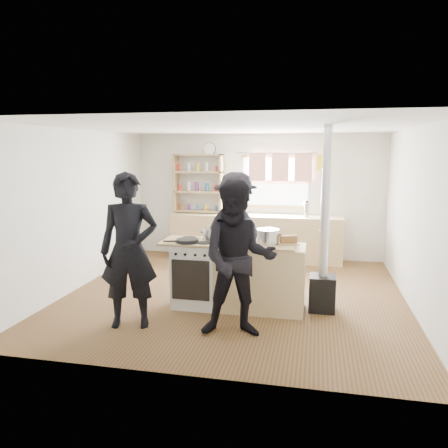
{
  "coord_description": "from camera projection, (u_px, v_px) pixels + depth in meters",
  "views": [
    {
      "loc": [
        1.16,
        -6.29,
        2.16
      ],
      "look_at": [
        -0.15,
        -0.1,
        1.1
      ],
      "focal_mm": 35.0,
      "sensor_mm": 36.0,
      "label": 1
    }
  ],
  "objects": [
    {
      "name": "bread_board",
      "position": [
        288.0,
        240.0,
        5.82
      ],
      "size": [
        0.33,
        0.28,
        0.12
      ],
      "color": "tan",
      "rests_on": "cooking_island"
    },
    {
      "name": "person_near_right",
      "position": [
        238.0,
        260.0,
        5.05
      ],
      "size": [
        0.99,
        0.82,
        1.83
      ],
      "primitive_type": "imported",
      "rotation": [
        0.0,
        0.0,
        0.15
      ],
      "color": "black",
      "rests_on": "ground"
    },
    {
      "name": "roast_tray",
      "position": [
        235.0,
        239.0,
        5.98
      ],
      "size": [
        0.45,
        0.41,
        0.07
      ],
      "color": "silver",
      "rests_on": "cooking_island"
    },
    {
      "name": "thermos",
      "position": [
        307.0,
        209.0,
        8.43
      ],
      "size": [
        0.1,
        0.1,
        0.3
      ],
      "primitive_type": "cylinder",
      "color": "silver",
      "rests_on": "back_counter"
    },
    {
      "name": "ground",
      "position": [
        235.0,
        295.0,
        6.66
      ],
      "size": [
        5.0,
        5.0,
        0.01
      ],
      "primitive_type": "cube",
      "color": "brown",
      "rests_on": "ground"
    },
    {
      "name": "skillet_greens",
      "position": [
        188.0,
        241.0,
        5.92
      ],
      "size": [
        0.38,
        0.38,
        0.05
      ],
      "color": "black",
      "rests_on": "cooking_island"
    },
    {
      "name": "shelving_unit",
      "position": [
        198.0,
        183.0,
        8.91
      ],
      "size": [
        1.0,
        0.28,
        1.2
      ],
      "color": "tan",
      "rests_on": "back_counter"
    },
    {
      "name": "flue_heater",
      "position": [
        323.0,
        264.0,
        5.89
      ],
      "size": [
        0.35,
        0.35,
        2.5
      ],
      "color": "black",
      "rests_on": "ground"
    },
    {
      "name": "cooking_island",
      "position": [
        238.0,
        275.0,
        6.02
      ],
      "size": [
        1.97,
        0.64,
        0.93
      ],
      "color": "white",
      "rests_on": "ground"
    },
    {
      "name": "stockpot_stove",
      "position": [
        211.0,
        234.0,
        6.1
      ],
      "size": [
        0.23,
        0.23,
        0.19
      ],
      "color": "#B0B0B2",
      "rests_on": "cooking_island"
    },
    {
      "name": "back_counter",
      "position": [
        255.0,
        237.0,
        8.73
      ],
      "size": [
        3.4,
        0.55,
        0.9
      ],
      "primitive_type": "cube",
      "color": "tan",
      "rests_on": "ground"
    },
    {
      "name": "person_near_left",
      "position": [
        129.0,
        251.0,
        5.33
      ],
      "size": [
        0.8,
        0.63,
        1.92
      ],
      "primitive_type": "imported",
      "rotation": [
        0.0,
        0.0,
        0.27
      ],
      "color": "black",
      "rests_on": "ground"
    },
    {
      "name": "stockpot_counter",
      "position": [
        268.0,
        236.0,
        5.83
      ],
      "size": [
        0.31,
        0.31,
        0.23
      ],
      "color": "#B9B9BC",
      "rests_on": "cooking_island"
    },
    {
      "name": "person_far",
      "position": [
        236.0,
        231.0,
        6.87
      ],
      "size": [
        1.35,
        1.04,
        1.84
      ],
      "primitive_type": "imported",
      "rotation": [
        0.0,
        0.0,
        2.8
      ],
      "color": "black",
      "rests_on": "ground"
    }
  ]
}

